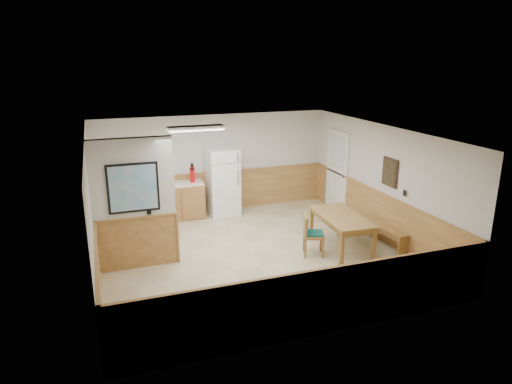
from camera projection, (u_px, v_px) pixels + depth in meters
name	position (u px, v px, depth m)	size (l,w,h in m)	color
ground	(252.00, 254.00, 9.35)	(6.00, 6.00, 0.00)	#C3B68C
ceiling	(252.00, 133.00, 8.64)	(6.00, 6.00, 0.02)	silver
back_wall	(214.00, 163.00, 11.71)	(6.00, 0.02, 2.50)	silver
right_wall	(382.00, 182.00, 9.96)	(0.02, 6.00, 2.50)	silver
left_wall	(92.00, 212.00, 8.04)	(0.02, 6.00, 2.50)	silver
wainscot_back	(215.00, 192.00, 11.90)	(6.00, 0.04, 1.00)	tan
wainscot_right	(378.00, 215.00, 10.17)	(0.04, 6.00, 1.00)	tan
wainscot_left	(97.00, 251.00, 8.26)	(0.04, 6.00, 1.00)	tan
partition_wall	(134.00, 206.00, 8.46)	(1.50, 0.20, 2.50)	silver
kitchen_counter	(171.00, 201.00, 11.26)	(2.20, 0.61, 1.00)	#A16139
exterior_door	(337.00, 171.00, 11.72)	(0.07, 1.02, 2.15)	white
kitchen_window	(129.00, 158.00, 10.93)	(0.80, 0.04, 1.00)	white
wall_painting	(390.00, 172.00, 9.59)	(0.04, 0.50, 0.60)	#352215
fluorescent_fixture	(196.00, 128.00, 9.57)	(1.20, 0.30, 0.09)	white
refrigerator	(223.00, 182.00, 11.53)	(0.76, 0.73, 1.70)	white
dining_table	(341.00, 220.00, 9.38)	(0.90, 1.65, 0.75)	olive
dining_bench	(382.00, 229.00, 9.77)	(0.45, 1.50, 0.45)	olive
dining_chair	(310.00, 232.00, 9.20)	(0.66, 0.55, 0.85)	olive
fire_extinguisher	(192.00, 174.00, 11.21)	(0.14, 0.14, 0.48)	red
soap_bottle	(129.00, 182.00, 10.81)	(0.08, 0.08, 0.24)	#1A9331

